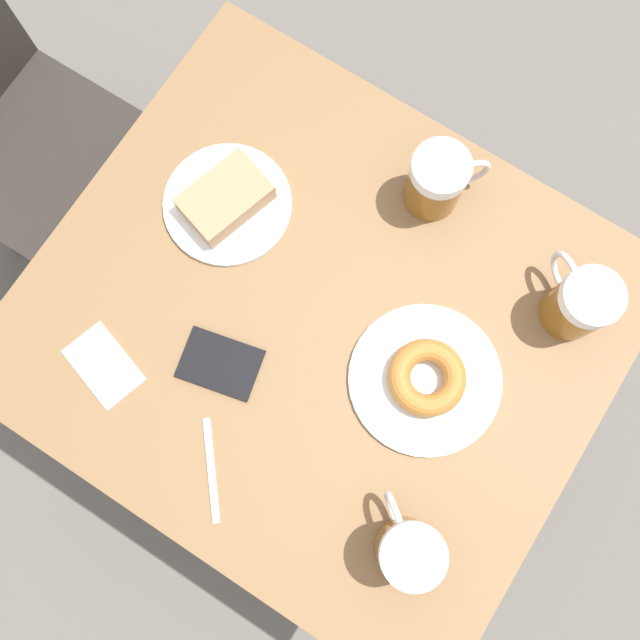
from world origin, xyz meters
name	(u,v)px	position (x,y,z in m)	size (l,w,h in m)	color
ground_plane	(320,378)	(0.00, 0.00, 0.00)	(8.00, 8.00, 0.00)	#666059
table	(320,330)	(0.00, 0.00, 0.66)	(0.82, 0.93, 0.73)	olive
plate_with_cake	(226,201)	(0.09, 0.24, 0.75)	(0.22, 0.22, 0.05)	white
plate_with_donut	(426,379)	(0.01, -0.19, 0.75)	(0.25, 0.25, 0.05)	white
beer_mug_left	(408,550)	(-0.23, -0.30, 0.79)	(0.11, 0.12, 0.13)	#8C5619
beer_mug_center	(580,303)	(0.23, -0.33, 0.79)	(0.11, 0.13, 0.13)	#8C5619
beer_mug_right	(438,181)	(0.29, -0.04, 0.79)	(0.12, 0.11, 0.13)	#8C5619
napkin_folded	(104,365)	(-0.25, 0.26, 0.73)	(0.11, 0.14, 0.00)	white
fork	(211,470)	(-0.29, 0.02, 0.73)	(0.13, 0.11, 0.00)	silver
passport_near_edge	(220,364)	(-0.15, 0.10, 0.73)	(0.11, 0.14, 0.01)	black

